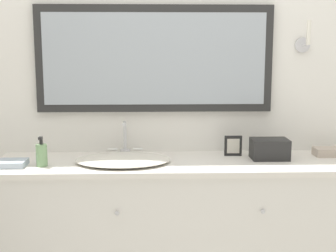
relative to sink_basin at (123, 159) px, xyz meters
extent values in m
cube|color=white|center=(0.36, 0.30, 0.41)|extent=(8.00, 0.06, 2.55)
cube|color=#282828|center=(0.18, 0.26, 0.54)|extent=(1.39, 0.04, 0.62)
cube|color=#9EA8B2|center=(0.18, 0.24, 0.54)|extent=(1.30, 0.01, 0.53)
cylinder|color=silver|center=(1.06, 0.26, 0.62)|extent=(0.09, 0.01, 0.09)
cylinder|color=silver|center=(1.06, 0.21, 0.62)|extent=(0.02, 0.10, 0.02)
cylinder|color=white|center=(1.06, 0.16, 0.69)|extent=(0.02, 0.02, 0.14)
cube|color=silver|center=(0.36, 0.02, -0.46)|extent=(2.09, 0.48, 0.82)
cube|color=silver|center=(0.36, 0.02, -0.03)|extent=(2.15, 0.51, 0.03)
sphere|color=silver|center=(-0.02, -0.23, -0.23)|extent=(0.02, 0.02, 0.02)
sphere|color=silver|center=(0.73, -0.23, -0.23)|extent=(0.02, 0.02, 0.02)
ellipsoid|color=silver|center=(0.00, -0.01, 0.00)|extent=(0.52, 0.37, 0.03)
cylinder|color=silver|center=(0.00, 0.20, 0.00)|extent=(0.06, 0.06, 0.03)
cylinder|color=silver|center=(0.00, 0.20, 0.09)|extent=(0.02, 0.02, 0.16)
cylinder|color=silver|center=(0.00, 0.16, 0.17)|extent=(0.02, 0.07, 0.02)
cylinder|color=white|center=(-0.08, 0.20, 0.01)|extent=(0.06, 0.02, 0.02)
cylinder|color=white|center=(0.08, 0.20, 0.01)|extent=(0.06, 0.02, 0.02)
cylinder|color=#709966|center=(-0.43, -0.07, 0.04)|extent=(0.06, 0.06, 0.12)
cylinder|color=black|center=(-0.43, -0.07, 0.12)|extent=(0.02, 0.02, 0.03)
cube|color=black|center=(-0.43, -0.08, 0.14)|extent=(0.02, 0.03, 0.01)
cube|color=black|center=(0.83, 0.06, 0.04)|extent=(0.21, 0.15, 0.12)
cube|color=black|center=(0.83, -0.01, 0.04)|extent=(0.15, 0.01, 0.08)
cube|color=black|center=(0.64, 0.14, 0.04)|extent=(0.10, 0.01, 0.12)
cube|color=beige|center=(0.64, 0.14, 0.04)|extent=(0.07, 0.00, 0.09)
cube|color=#A8B7C6|center=(-0.59, -0.07, 0.00)|extent=(0.16, 0.14, 0.03)
cube|color=#B7A899|center=(1.21, 0.12, 0.00)|extent=(0.18, 0.11, 0.05)
camera|label=1|loc=(0.17, -2.53, 0.60)|focal=50.00mm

